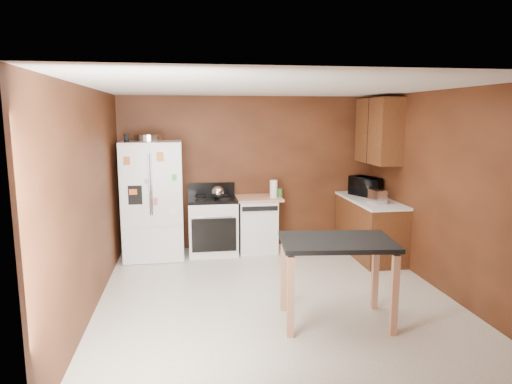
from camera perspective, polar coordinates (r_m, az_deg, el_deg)
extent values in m
plane|color=white|center=(5.72, 2.36, -12.90)|extent=(4.50, 4.50, 0.00)
plane|color=white|center=(5.30, 2.55, 12.94)|extent=(4.50, 4.50, 0.00)
plane|color=#5D2E18|center=(7.57, -0.83, 2.44)|extent=(4.20, 0.00, 4.20)
plane|color=#5D2E18|center=(3.25, 10.17, -7.30)|extent=(4.20, 0.00, 4.20)
plane|color=#5D2E18|center=(5.38, -20.05, -1.04)|extent=(0.00, 4.50, 4.50)
plane|color=#5D2E18|center=(6.13, 22.09, 0.06)|extent=(0.00, 4.50, 4.50)
cylinder|color=silver|center=(7.13, -13.34, 6.60)|extent=(0.41, 0.41, 0.10)
cylinder|color=black|center=(6.99, -15.90, 6.51)|extent=(0.08, 0.08, 0.12)
sphere|color=silver|center=(7.14, -4.80, -0.03)|extent=(0.20, 0.20, 0.20)
cylinder|color=white|center=(7.28, 2.22, 0.40)|extent=(0.13, 0.13, 0.28)
cylinder|color=green|center=(7.43, 2.87, -0.04)|extent=(0.13, 0.13, 0.12)
cube|color=silver|center=(7.01, 14.94, -0.53)|extent=(0.21, 0.29, 0.20)
imported|color=black|center=(7.60, 13.48, 0.61)|extent=(0.52, 0.60, 0.28)
cube|color=white|center=(7.20, -12.71, -0.98)|extent=(0.90, 0.75, 1.80)
cube|color=white|center=(6.80, -14.91, 0.71)|extent=(0.43, 0.02, 1.20)
cube|color=white|center=(6.76, -11.12, 0.81)|extent=(0.43, 0.02, 1.20)
cube|color=white|center=(6.97, -12.74, -6.57)|extent=(0.88, 0.02, 0.54)
cube|color=black|center=(6.81, -14.87, -0.38)|extent=(0.20, 0.01, 0.28)
cylinder|color=silver|center=(6.75, -13.17, 0.89)|extent=(0.02, 0.02, 0.90)
cylinder|color=silver|center=(6.75, -12.92, 0.90)|extent=(0.02, 0.02, 0.90)
cube|color=#C5682E|center=(6.74, -15.87, 3.77)|extent=(0.09, 0.00, 0.12)
cube|color=#FF9C35|center=(6.69, -11.89, 4.32)|extent=(0.10, 0.00, 0.13)
cube|color=#48CA57|center=(6.72, -10.18, 1.82)|extent=(0.07, 0.00, 0.09)
cube|color=orange|center=(6.79, -15.12, 0.01)|extent=(0.11, 0.00, 0.08)
cube|color=#D25D75|center=(6.79, -12.54, -1.18)|extent=(0.08, 0.00, 0.11)
cube|color=white|center=(6.80, -10.40, -2.37)|extent=(0.09, 0.00, 0.10)
cube|color=#8BC2D0|center=(6.75, -13.48, 1.31)|extent=(0.07, 0.00, 0.07)
cube|color=white|center=(7.34, -5.43, -4.38)|extent=(0.76, 0.65, 0.85)
cube|color=black|center=(7.25, -5.49, -0.92)|extent=(0.76, 0.65, 0.05)
cube|color=black|center=(7.51, -5.63, 0.41)|extent=(0.76, 0.06, 0.20)
cube|color=black|center=(7.03, -5.27, -5.39)|extent=(0.68, 0.02, 0.52)
cylinder|color=silver|center=(6.95, -5.30, -3.09)|extent=(0.62, 0.02, 0.02)
cylinder|color=black|center=(7.39, -6.95, -0.51)|extent=(0.17, 0.17, 0.02)
cylinder|color=black|center=(7.41, -4.17, -0.44)|extent=(0.17, 0.17, 0.02)
cylinder|color=black|center=(7.08, -6.87, -0.95)|extent=(0.17, 0.17, 0.02)
cylinder|color=black|center=(7.10, -3.97, -0.88)|extent=(0.17, 0.17, 0.02)
cube|color=white|center=(7.44, 0.12, -4.15)|extent=(0.60, 0.60, 0.85)
cube|color=black|center=(7.06, 0.50, -2.10)|extent=(0.56, 0.02, 0.07)
cube|color=tan|center=(7.35, 0.12, -0.78)|extent=(0.78, 0.62, 0.04)
cube|color=brown|center=(7.43, 13.99, -4.42)|extent=(0.60, 1.55, 0.86)
cube|color=white|center=(7.33, 14.14, -1.00)|extent=(0.63, 1.58, 0.04)
cube|color=brown|center=(7.36, 15.08, 7.38)|extent=(0.35, 1.05, 1.00)
cube|color=black|center=(7.29, 13.79, 7.42)|extent=(0.01, 0.01, 1.00)
cube|color=black|center=(4.85, 10.11, -6.15)|extent=(1.24, 0.90, 0.05)
cube|color=#AF7555|center=(5.22, 3.51, -10.29)|extent=(0.07, 0.07, 0.83)
cube|color=#AF7555|center=(5.42, 14.68, -9.83)|extent=(0.07, 0.07, 0.83)
cube|color=#AF7555|center=(4.62, 4.34, -12.97)|extent=(0.07, 0.07, 0.83)
cube|color=#AF7555|center=(4.85, 16.92, -12.26)|extent=(0.07, 0.07, 0.83)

